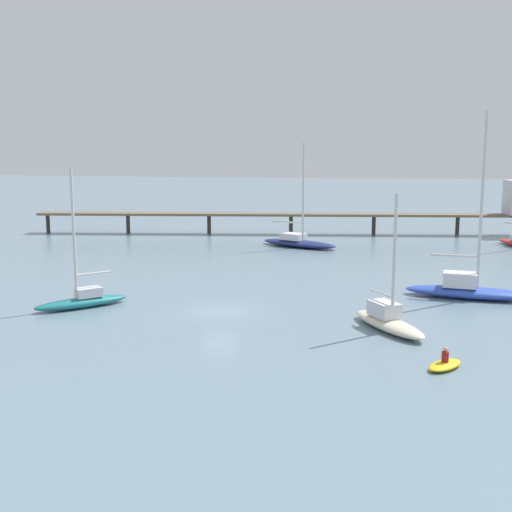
# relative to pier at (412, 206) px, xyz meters

# --- Properties ---
(ground_plane) EXTENTS (400.00, 400.00, 0.00)m
(ground_plane) POSITION_rel_pier_xyz_m (-15.35, -42.59, -3.74)
(ground_plane) COLOR slate
(pier) EXTENTS (66.05, 11.52, 7.07)m
(pier) POSITION_rel_pier_xyz_m (0.00, 0.00, 0.00)
(pier) COLOR brown
(pier) RESTS_ON ground_plane
(sailboat_teal) EXTENTS (5.81, 5.69, 9.85)m
(sailboat_teal) POSITION_rel_pier_xyz_m (-25.17, -43.18, -3.07)
(sailboat_teal) COLOR #1E727A
(sailboat_teal) RESTS_ON ground_plane
(sailboat_navy) EXTENTS (9.69, 6.60, 11.67)m
(sailboat_navy) POSITION_rel_pier_xyz_m (-13.22, -12.68, -3.10)
(sailboat_navy) COLOR navy
(sailboat_navy) RESTS_ON ground_plane
(sailboat_cream) EXTENTS (5.24, 6.74, 8.47)m
(sailboat_cream) POSITION_rel_pier_xyz_m (-4.12, -45.13, -3.09)
(sailboat_cream) COLOR beige
(sailboat_cream) RESTS_ON ground_plane
(sailboat_blue) EXTENTS (9.70, 3.89, 13.72)m
(sailboat_blue) POSITION_rel_pier_xyz_m (2.04, -35.50, -2.95)
(sailboat_blue) COLOR #2D4CB7
(sailboat_blue) RESTS_ON ground_plane
(dinghy_yellow) EXTENTS (2.35, 2.60, 1.14)m
(dinghy_yellow) POSITION_rel_pier_xyz_m (-1.45, -51.89, -3.53)
(dinghy_yellow) COLOR yellow
(dinghy_yellow) RESTS_ON ground_plane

